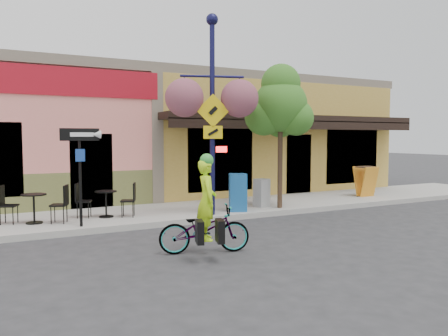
# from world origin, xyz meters

# --- Properties ---
(ground) EXTENTS (90.00, 90.00, 0.00)m
(ground) POSITION_xyz_m (0.00, 0.00, 0.00)
(ground) COLOR #2D2D30
(ground) RESTS_ON ground
(sidewalk) EXTENTS (24.00, 3.00, 0.15)m
(sidewalk) POSITION_xyz_m (0.00, 2.00, 0.07)
(sidewalk) COLOR #9E9B93
(sidewalk) RESTS_ON ground
(curb) EXTENTS (24.00, 0.12, 0.15)m
(curb) POSITION_xyz_m (0.00, 0.55, 0.07)
(curb) COLOR #A8A59E
(curb) RESTS_ON ground
(building) EXTENTS (18.20, 8.20, 4.50)m
(building) POSITION_xyz_m (0.00, 7.50, 2.25)
(building) COLOR #F58579
(building) RESTS_ON ground
(bicycle) EXTENTS (1.82, 1.06, 0.90)m
(bicycle) POSITION_xyz_m (-1.95, -2.10, 0.45)
(bicycle) COLOR maroon
(bicycle) RESTS_ON ground
(cyclist_rider) EXTENTS (0.51, 0.64, 1.53)m
(cyclist_rider) POSITION_xyz_m (-1.90, -2.10, 0.77)
(cyclist_rider) COLOR #C2FF1A
(cyclist_rider) RESTS_ON ground
(lamp_post) EXTENTS (1.80, 1.16, 5.24)m
(lamp_post) POSITION_xyz_m (-0.37, 0.81, 2.77)
(lamp_post) COLOR #13133C
(lamp_post) RESTS_ON sidewalk
(one_way_sign) EXTENTS (0.86, 0.20, 2.25)m
(one_way_sign) POSITION_xyz_m (-3.74, 0.77, 1.27)
(one_way_sign) COLOR black
(one_way_sign) RESTS_ON sidewalk
(cafe_set_left) EXTENTS (1.71, 1.30, 0.92)m
(cafe_set_left) POSITION_xyz_m (-4.67, 1.65, 0.61)
(cafe_set_left) COLOR black
(cafe_set_left) RESTS_ON sidewalk
(cafe_set_right) EXTENTS (1.64, 1.23, 0.89)m
(cafe_set_right) POSITION_xyz_m (-2.97, 1.70, 0.59)
(cafe_set_right) COLOR black
(cafe_set_right) RESTS_ON sidewalk
(newspaper_box_blue) EXTENTS (0.59, 0.56, 1.04)m
(newspaper_box_blue) POSITION_xyz_m (0.49, 0.97, 0.67)
(newspaper_box_blue) COLOR #19599B
(newspaper_box_blue) RESTS_ON sidewalk
(newspaper_box_grey) EXTENTS (0.45, 0.43, 0.82)m
(newspaper_box_grey) POSITION_xyz_m (1.50, 1.34, 0.56)
(newspaper_box_grey) COLOR #A1A1A1
(newspaper_box_grey) RESTS_ON sidewalk
(street_tree) EXTENTS (2.05, 2.05, 4.19)m
(street_tree) POSITION_xyz_m (1.85, 0.90, 2.24)
(street_tree) COLOR #3D7A26
(street_tree) RESTS_ON sidewalk
(sandwich_board) EXTENTS (0.64, 0.48, 1.05)m
(sandwich_board) POSITION_xyz_m (5.93, 1.42, 0.67)
(sandwich_board) COLOR orange
(sandwich_board) RESTS_ON sidewalk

